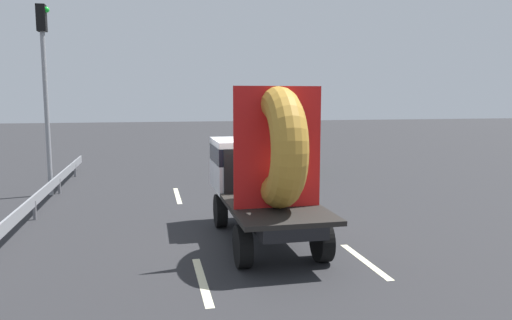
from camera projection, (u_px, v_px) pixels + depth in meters
The scene contains 9 objects.
ground_plane at pixel (249, 233), 12.32m from camera, with size 120.00×120.00×0.00m, color #28282B.
flatbed_truck at pixel (262, 167), 11.65m from camera, with size 2.02×5.13×3.69m.
distant_sedan at pixel (283, 157), 22.71m from camera, with size 1.70×3.97×1.30m.
traffic_light at pixel (45, 75), 16.64m from camera, with size 0.42×0.36×6.60m.
guardrail at pixel (48, 189), 15.48m from camera, with size 0.10×15.48×0.71m.
lane_dash_left_near at pixel (202, 280), 9.11m from camera, with size 2.51×0.16×0.01m, color beige.
lane_dash_left_far at pixel (177, 195), 17.06m from camera, with size 2.82×0.16×0.01m, color beige.
lane_dash_right_near at pixel (365, 261), 10.20m from camera, with size 2.30×0.16×0.01m, color beige.
lane_dash_right_far at pixel (275, 193), 17.54m from camera, with size 2.10×0.16×0.01m, color beige.
Camera 1 is at (-2.42, -11.74, 3.43)m, focal length 33.77 mm.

